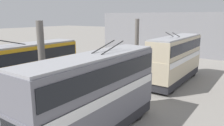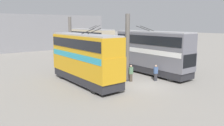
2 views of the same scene
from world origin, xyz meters
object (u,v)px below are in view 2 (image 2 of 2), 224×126
bus_left_far (90,42)px  person_aisle_foreground (131,73)px  person_by_right_row (87,68)px  oil_drum (115,77)px  person_aisle_midway (84,63)px  bus_right_near (85,56)px  bus_left_near (152,50)px  person_by_left_row (156,72)px

bus_left_far → person_aisle_foreground: 15.83m
person_by_right_row → oil_drum: size_ratio=2.00×
person_aisle_midway → oil_drum: size_ratio=1.91×
bus_right_near → person_aisle_midway: (5.94, -3.32, -1.95)m
bus_left_far → person_aisle_midway: bus_left_far is taller
bus_left_near → person_by_right_row: bearing=61.0°
bus_left_near → person_by_right_row: size_ratio=5.73×
person_by_right_row → bus_right_near: bearing=-43.5°
bus_left_near → person_by_right_row: (3.78, 6.81, -1.97)m
bus_left_near → person_aisle_midway: (7.07, 5.28, -2.01)m
bus_left_far → bus_left_near: bearing=180.0°
bus_left_far → person_by_left_row: (-16.48, 2.06, -2.01)m
bus_left_near → person_by_left_row: bus_left_near is taller
bus_left_far → oil_drum: (-14.06, 5.72, -2.47)m
bus_right_near → person_aisle_midway: bearing=-29.2°
bus_right_near → person_by_left_row: size_ratio=5.69×
bus_left_near → bus_right_near: 8.68m
bus_left_near → bus_right_near: bearing=82.5°
bus_right_near → oil_drum: bus_right_near is taller
person_aisle_foreground → bus_right_near: bearing=83.5°
person_aisle_foreground → person_by_left_row: bearing=-100.0°
bus_left_near → bus_right_near: bus_left_near is taller
bus_right_near → person_aisle_foreground: 5.16m
person_aisle_foreground → bus_left_near: bearing=-54.9°
person_aisle_midway → oil_drum: (-7.13, 0.44, -0.46)m
bus_left_far → person_by_left_row: bus_left_far is taller
person_by_right_row → person_aisle_foreground: person_by_right_row is taller
person_aisle_foreground → oil_drum: size_ratio=1.98×
bus_left_near → oil_drum: (-0.06, 5.72, -2.47)m
bus_left_far → bus_right_near: size_ratio=1.09×
person_aisle_foreground → oil_drum: person_aisle_foreground is taller
bus_left_near → person_by_right_row: bus_left_near is taller
bus_right_near → oil_drum: 3.94m
bus_right_near → oil_drum: bearing=-112.4°
person_aisle_midway → person_by_right_row: 3.63m
person_by_right_row → oil_drum: 4.03m
person_aisle_midway → person_aisle_foreground: (-8.16, -0.92, 0.04)m
person_by_right_row → person_aisle_foreground: size_ratio=1.01×
bus_left_far → person_aisle_midway: 8.95m
bus_left_far → person_aisle_foreground: size_ratio=6.00×
bus_right_near → oil_drum: size_ratio=10.93×
person_by_left_row → oil_drum: (2.41, 3.66, -0.46)m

